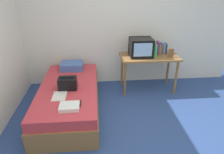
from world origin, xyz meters
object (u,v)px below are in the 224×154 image
bed (70,99)px  folded_towel (69,107)px  pillow (72,66)px  handbag (68,83)px  book_row (160,48)px  water_bottle (155,51)px  remote_dark (79,104)px  tv (141,47)px  magazine (59,96)px  picture_frame (171,53)px  desk (149,60)px

bed → folded_towel: folded_towel is taller
pillow → handbag: handbag is taller
book_row → water_bottle: bearing=-125.9°
pillow → remote_dark: pillow is taller
handbag → folded_towel: bearing=-81.7°
tv → magazine: size_ratio=1.52×
tv → remote_dark: tv is taller
picture_frame → handbag: bearing=-162.0°
tv → picture_frame: bearing=-11.4°
desk → remote_dark: desk is taller
bed → book_row: size_ratio=8.05×
folded_towel → bed: bearing=98.1°
desk → magazine: size_ratio=4.00×
pillow → handbag: bearing=-89.2°
desk → book_row: bearing=28.4°
bed → pillow: pillow is taller
magazine → tv: bearing=33.7°
water_bottle → remote_dark: size_ratio=1.59×
picture_frame → pillow: (-1.96, 0.19, -0.29)m
tv → water_bottle: size_ratio=1.77×
water_bottle → magazine: size_ratio=0.86×
desk → picture_frame: size_ratio=6.67×
bed → picture_frame: picture_frame is taller
pillow → remote_dark: (0.23, -1.32, -0.06)m
desk → remote_dark: (-1.34, -1.24, -0.16)m
bed → folded_towel: 0.74m
bed → desk: desk is taller
book_row → folded_towel: bearing=-139.5°
pillow → water_bottle: bearing=-6.1°
desk → pillow: size_ratio=2.65×
desk → tv: bearing=-179.7°
remote_dark → bed: bearing=111.7°
handbag → tv: bearing=28.7°
desk → book_row: (0.25, 0.14, 0.21)m
remote_dark → folded_towel: 0.17m
bed → pillow: (-0.00, 0.74, 0.32)m
remote_dark → folded_towel: folded_towel is taller
bed → tv: tv is taller
picture_frame → pillow: picture_frame is taller
tv → folded_towel: size_ratio=1.57×
handbag → folded_towel: size_ratio=1.07×
water_bottle → tv: bearing=159.4°
picture_frame → book_row: bearing=118.6°
pillow → folded_towel: 1.42m
desk → magazine: desk is taller
handbag → remote_dark: 0.54m
folded_towel → magazine: bearing=119.1°
picture_frame → handbag: size_ratio=0.58×
tv → handbag: tv is taller
pillow → handbag: (0.01, -0.83, 0.03)m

